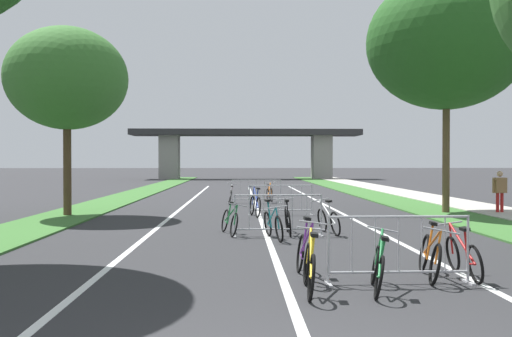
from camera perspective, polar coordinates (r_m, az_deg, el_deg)
The scene contains 26 objects.
grass_verge_left at distance 31.99m, azimuth -12.26°, elevation -2.60°, with size 2.19×66.83×0.05m, color #386B2D.
grass_verge_right at distance 32.28m, azimuth 11.29°, elevation -2.56°, with size 2.19×66.83×0.05m, color #386B2D.
sidewalk_path_right at distance 32.85m, azimuth 15.12°, elevation -2.49°, with size 2.31×66.83×0.08m, color #ADA89E.
lane_stripe_center at distance 23.48m, azimuth 0.00°, elevation -3.84°, with size 0.14×38.66×0.01m, color silver.
lane_stripe_right_lane at distance 23.75m, azimuth 7.28°, elevation -3.79°, with size 0.14×38.66×0.01m, color silver.
lane_stripe_left_lane at distance 23.58m, azimuth -7.32°, elevation -3.83°, with size 0.14×38.66×0.01m, color silver.
overpass_bridge at distance 59.33m, azimuth -1.03°, elevation 2.57°, with size 23.73×4.08×5.15m.
tree_left_oak_mid at distance 20.54m, azimuth -18.42°, elevation 8.53°, with size 4.09×4.09×6.43m.
tree_right_pine_near at distance 21.88m, azimuth 18.56°, elevation 11.92°, with size 5.68×5.68×8.56m.
crowd_barrier_nearest at distance 9.07m, azimuth 14.11°, elevation -7.93°, with size 2.25×0.49×1.05m.
crowd_barrier_second at distance 14.27m, azimuth 2.23°, elevation -4.74°, with size 2.25×0.53×1.05m.
crowd_barrier_third at distance 19.82m, azimuth 2.49°, elevation -3.20°, with size 2.25×0.50×1.05m.
crowd_barrier_fourth at distance 25.31m, azimuth 0.04°, elevation -2.34°, with size 2.26×0.56×1.05m.
bicycle_green_0 at distance 14.64m, azimuth -2.65°, elevation -5.27°, with size 0.72×1.67×0.86m.
bicycle_orange_1 at distance 25.72m, azimuth 1.38°, elevation -2.62°, with size 0.53×1.70×0.91m.
bicycle_red_2 at distance 9.86m, azimuth 20.05°, elevation -8.28°, with size 0.43×1.63×0.87m.
bicycle_teal_3 at distance 13.73m, azimuth 1.70°, elevation -5.63°, with size 0.54×1.72×0.95m.
bicycle_black_4 at distance 14.71m, azimuth 3.20°, elevation -5.17°, with size 0.48×1.69×0.91m.
bicycle_white_5 at distance 14.83m, azimuth 7.26°, elevation -5.18°, with size 0.66×1.58×0.91m.
bicycle_blue_6 at distance 19.33m, azimuth -0.09°, elevation -3.69°, with size 0.48×1.69×1.02m.
bicycle_silver_7 at distance 24.84m, azimuth -2.57°, elevation -2.76°, with size 0.47×1.63×0.92m.
bicycle_purple_8 at distance 9.24m, azimuth 4.87°, elevation -8.65°, with size 0.42×1.62×0.99m.
bicycle_yellow_9 at distance 8.29m, azimuth 5.37°, elevation -9.85°, with size 0.43×1.71×0.90m.
bicycle_green_10 at distance 8.47m, azimuth 12.11°, elevation -9.71°, with size 0.62×1.58×0.91m.
bicycle_orange_11 at distance 9.64m, azimuth 17.02°, elevation -8.39°, with size 0.54×1.75×0.89m.
pedestrian_in_red_jacket at distance 21.84m, azimuth 23.24°, elevation -1.80°, with size 0.56×0.30×1.54m.
Camera 1 is at (-0.69, -4.06, 1.88)m, focal length 39.91 mm.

